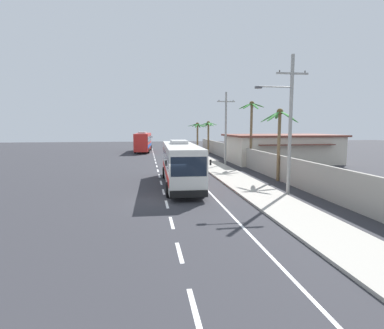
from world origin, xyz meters
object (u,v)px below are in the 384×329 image
at_px(palm_second, 208,131).
at_px(motorcycle_beside_bus, 194,164).
at_px(pedestrian_near_kerb, 205,155).
at_px(coach_bus_foreground, 181,162).
at_px(utility_pole_mid, 226,128).
at_px(palm_third, 279,129).
at_px(palm_fourth, 197,131).
at_px(roadside_building, 281,148).
at_px(coach_bus_far_lane, 143,141).
at_px(utility_pole_nearest, 289,121).
at_px(palm_nearest, 251,122).

bearing_deg(palm_second, motorcycle_beside_bus, -105.88).
xyz_separation_m(motorcycle_beside_bus, pedestrian_near_kerb, (2.35, 5.73, 0.42)).
relative_size(coach_bus_foreground, utility_pole_mid, 1.37).
bearing_deg(pedestrian_near_kerb, palm_third, -62.92).
bearing_deg(coach_bus_foreground, palm_third, 4.85).
bearing_deg(palm_fourth, palm_second, -70.22).
bearing_deg(roadside_building, coach_bus_foreground, -136.67).
height_order(coach_bus_foreground, motorcycle_beside_bus, coach_bus_foreground).
relative_size(motorcycle_beside_bus, palm_second, 0.34).
bearing_deg(coach_bus_far_lane, palm_third, -70.14).
bearing_deg(utility_pole_nearest, palm_second, 88.17).
distance_m(utility_pole_mid, palm_third, 11.57).
bearing_deg(pedestrian_near_kerb, utility_pole_mid, -40.99).
height_order(palm_second, roadside_building, palm_second).
relative_size(palm_third, roadside_building, 0.44).
bearing_deg(coach_bus_foreground, pedestrian_near_kerb, 71.93).
bearing_deg(utility_pole_nearest, pedestrian_near_kerb, 96.42).
distance_m(motorcycle_beside_bus, palm_second, 20.86).
bearing_deg(palm_fourth, utility_pole_nearest, -89.59).
xyz_separation_m(pedestrian_near_kerb, utility_pole_mid, (2.08, -2.71, 3.62)).
bearing_deg(motorcycle_beside_bus, palm_second, 74.12).
relative_size(coach_bus_foreground, palm_second, 2.14).
bearing_deg(coach_bus_foreground, roadside_building, 43.33).
bearing_deg(palm_third, utility_pole_nearest, -107.48).
relative_size(palm_second, palm_fourth, 1.03).
bearing_deg(palm_fourth, roadside_building, -65.43).
bearing_deg(pedestrian_near_kerb, palm_second, 88.41).
height_order(utility_pole_mid, palm_second, utility_pole_mid).
bearing_deg(utility_pole_mid, palm_third, -80.80).
xyz_separation_m(pedestrian_near_kerb, palm_second, (3.28, 14.05, 3.02)).
distance_m(motorcycle_beside_bus, palm_fourth, 24.13).
bearing_deg(coach_bus_far_lane, pedestrian_near_kerb, -67.14).
relative_size(utility_pole_nearest, palm_fourth, 1.74).
relative_size(utility_pole_mid, palm_second, 1.56).
height_order(utility_pole_mid, roadside_building, utility_pole_mid).
height_order(motorcycle_beside_bus, utility_pole_mid, utility_pole_mid).
bearing_deg(coach_bus_foreground, palm_fourth, 78.26).
bearing_deg(motorcycle_beside_bus, palm_third, -53.22).
xyz_separation_m(palm_second, palm_third, (0.65, -28.19, 0.54)).
height_order(coach_bus_far_lane, motorcycle_beside_bus, coach_bus_far_lane).
distance_m(coach_bus_foreground, palm_nearest, 14.34).
bearing_deg(coach_bus_far_lane, motorcycle_beside_bus, -76.90).
distance_m(pedestrian_near_kerb, roadside_building, 10.37).
distance_m(pedestrian_near_kerb, utility_pole_nearest, 20.15).
distance_m(palm_fourth, roadside_building, 20.28).
height_order(coach_bus_foreground, utility_pole_nearest, utility_pole_nearest).
xyz_separation_m(motorcycle_beside_bus, palm_second, (5.63, 19.79, 3.45)).
bearing_deg(palm_second, utility_pole_mid, -94.10).
height_order(utility_pole_mid, palm_nearest, utility_pole_mid).
bearing_deg(utility_pole_mid, coach_bus_far_lane, 114.87).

